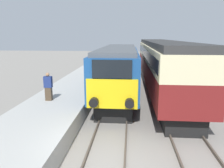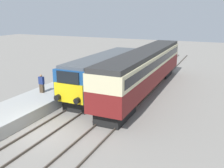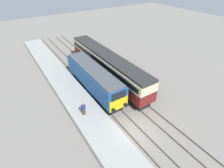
# 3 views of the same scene
# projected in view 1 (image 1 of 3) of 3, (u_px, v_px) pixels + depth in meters

# --- Properties ---
(ground_plane) EXTENTS (120.00, 120.00, 0.00)m
(ground_plane) POSITION_uv_depth(u_px,v_px,m) (104.00, 165.00, 7.72)
(ground_plane) COLOR gray
(platform_left) EXTENTS (3.50, 50.00, 0.87)m
(platform_left) POSITION_uv_depth(u_px,v_px,m) (72.00, 93.00, 15.68)
(platform_left) COLOR #A8A8A3
(platform_left) RESTS_ON ground_plane
(rails_near_track) EXTENTS (1.51, 60.00, 0.14)m
(rails_near_track) POSITION_uv_depth(u_px,v_px,m) (115.00, 114.00, 12.57)
(rails_near_track) COLOR #4C4238
(rails_near_track) RESTS_ON ground_plane
(rails_far_track) EXTENTS (1.50, 60.00, 0.14)m
(rails_far_track) POSITION_uv_depth(u_px,v_px,m) (175.00, 116.00, 12.29)
(rails_far_track) COLOR #4C4238
(rails_far_track) RESTS_ON ground_plane
(locomotive) EXTENTS (2.70, 12.43, 3.66)m
(locomotive) POSITION_uv_depth(u_px,v_px,m) (119.00, 69.00, 16.25)
(locomotive) COLOR black
(locomotive) RESTS_ON ground_plane
(passenger_carriage) EXTENTS (2.75, 18.82, 4.08)m
(passenger_carriage) POSITION_uv_depth(u_px,v_px,m) (161.00, 61.00, 17.96)
(passenger_carriage) COLOR black
(passenger_carriage) RESTS_ON ground_plane
(person_on_platform) EXTENTS (0.44, 0.26, 1.59)m
(person_on_platform) POSITION_uv_depth(u_px,v_px,m) (48.00, 87.00, 12.26)
(person_on_platform) COLOR #473828
(person_on_platform) RESTS_ON platform_left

